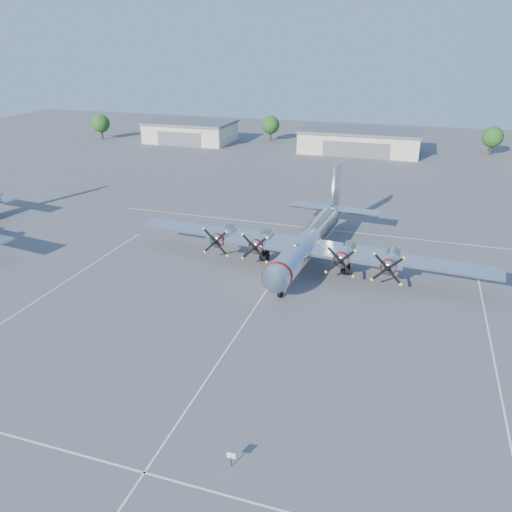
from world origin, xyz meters
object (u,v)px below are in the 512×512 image
(tree_far_west, at_px, (101,124))
(info_placard, at_px, (231,457))
(hangar_west, at_px, (190,132))
(tree_east, at_px, (493,137))
(main_bomber_b29, at_px, (308,262))
(hangar_center, at_px, (360,141))
(tree_west, at_px, (271,125))

(tree_far_west, xyz_separation_m, info_placard, (74.97, -97.83, -3.46))
(hangar_west, xyz_separation_m, tree_far_west, (-25.00, -3.96, 1.51))
(tree_east, relative_size, main_bomber_b29, 0.16)
(hangar_center, height_order, tree_east, tree_east)
(hangar_center, bearing_deg, tree_east, 11.38)
(tree_far_west, relative_size, tree_west, 1.00)
(tree_east, bearing_deg, hangar_west, -175.40)
(tree_far_west, bearing_deg, hangar_center, 3.24)
(tree_west, xyz_separation_m, main_bomber_b29, (27.61, -76.97, -4.22))
(tree_far_west, height_order, tree_west, same)
(tree_east, bearing_deg, hangar_center, -168.62)
(hangar_west, relative_size, hangar_center, 0.79)
(main_bomber_b29, bearing_deg, info_placard, -81.45)
(tree_east, bearing_deg, info_placard, -103.07)
(tree_west, bearing_deg, info_placard, -74.74)
(hangar_center, distance_m, main_bomber_b29, 69.03)
(hangar_west, bearing_deg, tree_east, 4.60)
(hangar_west, bearing_deg, main_bomber_b29, -55.37)
(tree_east, height_order, main_bomber_b29, tree_east)
(tree_west, height_order, info_placard, tree_west)
(tree_far_west, bearing_deg, hangar_west, 9.01)
(hangar_center, distance_m, info_placard, 101.94)
(tree_west, relative_size, info_placard, 6.10)
(tree_west, relative_size, tree_east, 1.00)
(hangar_west, relative_size, info_placard, 20.77)
(hangar_center, relative_size, tree_east, 4.31)
(hangar_west, height_order, tree_west, tree_west)
(hangar_center, height_order, main_bomber_b29, hangar_center)
(tree_east, xyz_separation_m, info_placard, (-25.03, -107.83, -3.46))
(main_bomber_b29, xyz_separation_m, info_placard, (2.36, -32.87, 0.77))
(hangar_west, distance_m, tree_east, 75.26)
(tree_west, bearing_deg, hangar_west, -158.11)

